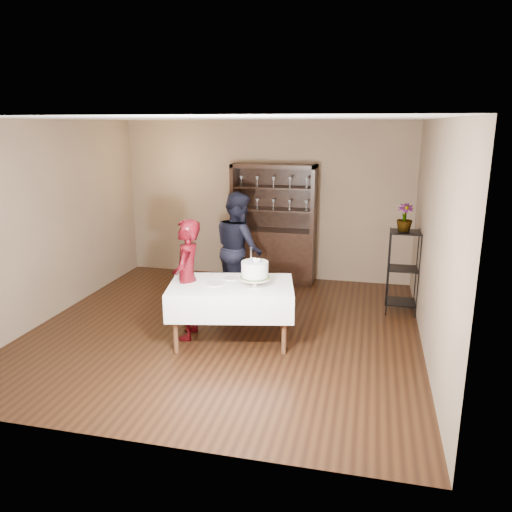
% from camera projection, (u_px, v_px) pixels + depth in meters
% --- Properties ---
extents(floor, '(5.00, 5.00, 0.00)m').
position_uv_depth(floor, '(225.00, 329.00, 6.61)').
color(floor, black).
rests_on(floor, ground).
extents(ceiling, '(5.00, 5.00, 0.00)m').
position_uv_depth(ceiling, '(222.00, 118.00, 5.92)').
color(ceiling, white).
rests_on(ceiling, back_wall).
extents(back_wall, '(5.00, 0.02, 2.70)m').
position_uv_depth(back_wall, '(265.00, 201.00, 8.62)').
color(back_wall, brown).
rests_on(back_wall, floor).
extents(wall_left, '(0.02, 5.00, 2.70)m').
position_uv_depth(wall_left, '(49.00, 221.00, 6.81)').
color(wall_left, brown).
rests_on(wall_left, floor).
extents(wall_right, '(0.02, 5.00, 2.70)m').
position_uv_depth(wall_right, '(433.00, 240.00, 5.71)').
color(wall_right, brown).
rests_on(wall_right, floor).
extents(china_hutch, '(1.40, 0.48, 2.00)m').
position_uv_depth(china_hutch, '(274.00, 243.00, 8.52)').
color(china_hutch, black).
rests_on(china_hutch, floor).
extents(plant_etagere, '(0.42, 0.42, 1.20)m').
position_uv_depth(plant_etagere, '(403.00, 268.00, 7.07)').
color(plant_etagere, black).
rests_on(plant_etagere, floor).
extents(cake_table, '(1.66, 1.21, 0.75)m').
position_uv_depth(cake_table, '(231.00, 298.00, 6.12)').
color(cake_table, white).
rests_on(cake_table, floor).
extents(woman, '(0.42, 0.59, 1.52)m').
position_uv_depth(woman, '(187.00, 279.00, 6.21)').
color(woman, '#380508').
rests_on(woman, floor).
extents(man, '(1.00, 1.04, 1.69)m').
position_uv_depth(man, '(239.00, 248.00, 7.43)').
color(man, black).
rests_on(man, floor).
extents(cake, '(0.37, 0.37, 0.49)m').
position_uv_depth(cake, '(255.00, 271.00, 5.92)').
color(cake, white).
rests_on(cake, cake_table).
extents(plate_near, '(0.22, 0.22, 0.01)m').
position_uv_depth(plate_near, '(215.00, 284.00, 6.05)').
color(plate_near, white).
rests_on(plate_near, cake_table).
extents(plate_far, '(0.21, 0.21, 0.01)m').
position_uv_depth(plate_far, '(231.00, 278.00, 6.27)').
color(plate_far, white).
rests_on(plate_far, cake_table).
extents(potted_plant, '(0.22, 0.22, 0.38)m').
position_uv_depth(potted_plant, '(405.00, 218.00, 6.91)').
color(potted_plant, '#47632F').
rests_on(potted_plant, plant_etagere).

